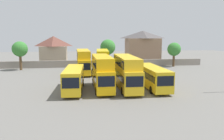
{
  "coord_description": "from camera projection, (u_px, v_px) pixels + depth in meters",
  "views": [
    {
      "loc": [
        -5.04,
        -33.47,
        8.03
      ],
      "look_at": [
        0.0,
        3.0,
        2.52
      ],
      "focal_mm": 36.38,
      "sensor_mm": 36.0,
      "label": 1
    }
  ],
  "objects": [
    {
      "name": "tree_left_of_lot",
      "position": [
        20.0,
        49.0,
        53.53
      ],
      "size": [
        3.63,
        3.63,
        6.82
      ],
      "color": "brown",
      "rests_on": "ground"
    },
    {
      "name": "bus_6",
      "position": [
        102.0,
        60.0,
        49.76
      ],
      "size": [
        3.3,
        10.98,
        5.03
      ],
      "rotation": [
        0.0,
        0.0,
        -1.64
      ],
      "color": "yellow",
      "rests_on": "ground"
    },
    {
      "name": "tree_behind_wall",
      "position": [
        174.0,
        50.0,
        59.81
      ],
      "size": [
        3.54,
        3.54,
        6.37
      ],
      "color": "brown",
      "rests_on": "ground"
    },
    {
      "name": "house_terrace_left",
      "position": [
        54.0,
        50.0,
        65.93
      ],
      "size": [
        7.78,
        6.34,
        8.03
      ],
      "color": "tan",
      "rests_on": "ground"
    },
    {
      "name": "ground",
      "position": [
        103.0,
        71.0,
        52.3
      ],
      "size": [
        140.0,
        140.0,
        0.0
      ],
      "primitive_type": "plane",
      "color": "slate"
    },
    {
      "name": "tree_right_of_lot",
      "position": [
        108.0,
        47.0,
        61.82
      ],
      "size": [
        4.14,
        4.14,
        7.15
      ],
      "color": "brown",
      "rests_on": "ground"
    },
    {
      "name": "bus_3",
      "position": [
        127.0,
        71.0,
        34.41
      ],
      "size": [
        2.83,
        11.25,
        5.02
      ],
      "rotation": [
        0.0,
        0.0,
        -1.59
      ],
      "color": "yellow",
      "rests_on": "ground"
    },
    {
      "name": "depot_boundary_wall",
      "position": [
        100.0,
        63.0,
        59.67
      ],
      "size": [
        56.0,
        0.5,
        1.8
      ],
      "primitive_type": "cube",
      "color": "gray",
      "rests_on": "ground"
    },
    {
      "name": "house_terrace_centre",
      "position": [
        143.0,
        46.0,
        70.09
      ],
      "size": [
        10.36,
        7.24,
        9.66
      ],
      "color": "#9E7A60",
      "rests_on": "ground"
    },
    {
      "name": "bus_4",
      "position": [
        152.0,
        76.0,
        35.19
      ],
      "size": [
        2.69,
        11.2,
        3.33
      ],
      "rotation": [
        0.0,
        0.0,
        -1.57
      ],
      "color": "yellow",
      "rests_on": "ground"
    },
    {
      "name": "bus_5",
      "position": [
        83.0,
        60.0,
        48.8
      ],
      "size": [
        2.92,
        11.02,
        5.08
      ],
      "rotation": [
        0.0,
        0.0,
        -1.54
      ],
      "color": "yellow",
      "rests_on": "ground"
    },
    {
      "name": "bus_2",
      "position": [
        102.0,
        71.0,
        34.07
      ],
      "size": [
        2.65,
        10.25,
        5.09
      ],
      "rotation": [
        0.0,
        0.0,
        -1.56
      ],
      "color": "#F3B40D",
      "rests_on": "ground"
    },
    {
      "name": "bus_7",
      "position": [
        125.0,
        64.0,
        50.43
      ],
      "size": [
        3.25,
        10.37,
        3.42
      ],
      "rotation": [
        0.0,
        0.0,
        -1.65
      ],
      "color": "yellow",
      "rests_on": "ground"
    },
    {
      "name": "bus_1",
      "position": [
        74.0,
        78.0,
        33.34
      ],
      "size": [
        3.0,
        10.43,
        3.38
      ],
      "rotation": [
        0.0,
        0.0,
        -1.62
      ],
      "color": "yellow",
      "rests_on": "ground"
    }
  ]
}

